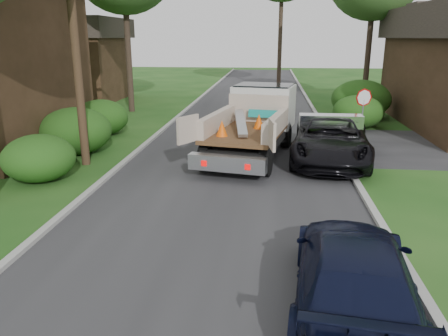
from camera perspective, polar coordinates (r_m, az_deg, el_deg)
ground at (r=11.05m, az=-0.98°, el=-7.53°), size 120.00×120.00×0.00m
road at (r=20.55m, az=2.37°, el=3.95°), size 8.00×90.00×0.02m
curb_left at (r=21.18m, az=-8.80°, el=4.30°), size 0.20×90.00×0.12m
curb_right at (r=20.70m, az=13.79°, el=3.73°), size 0.20×90.00×0.12m
stop_sign at (r=19.61m, az=17.73°, el=7.83°), size 0.71×0.32×2.48m
utility_pole at (r=16.43m, az=-19.14°, el=18.06°), size 2.42×1.25×10.00m
house_left_far at (r=35.26m, az=-19.30°, el=13.38°), size 7.56×7.56×6.00m
hedge_left_a at (r=15.44m, az=-23.04°, el=1.21°), size 2.34×2.34×1.53m
hedge_left_b at (r=18.58m, az=-18.84°, el=4.62°), size 2.86×2.86×1.87m
hedge_left_c at (r=21.87m, az=-15.80°, el=6.37°), size 2.60×2.60×1.70m
hedge_right_a at (r=23.74m, az=17.09°, el=7.04°), size 2.60×2.60×1.70m
hedge_right_b at (r=26.76m, az=17.45°, el=8.57°), size 3.38×3.38×2.21m
flatbed_truck at (r=17.98m, az=4.34°, el=6.67°), size 4.12×7.29×2.61m
black_pickup at (r=17.01m, az=13.79°, el=3.65°), size 3.47×6.30×1.67m
navy_suv at (r=7.91m, az=16.53°, el=-13.01°), size 2.53×5.08×1.42m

